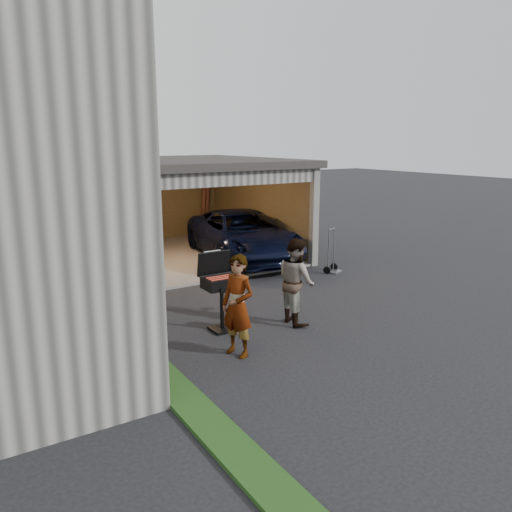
# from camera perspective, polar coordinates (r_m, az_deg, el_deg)

# --- Properties ---
(ground) EXTENTS (80.00, 80.00, 0.00)m
(ground) POSITION_cam_1_polar(r_m,az_deg,el_deg) (9.16, 1.24, -8.88)
(ground) COLOR black
(ground) RESTS_ON ground
(groundcover_strip) EXTENTS (0.50, 8.00, 0.06)m
(groundcover_strip) POSITION_cam_1_polar(r_m,az_deg,el_deg) (7.38, -9.46, -14.50)
(groundcover_strip) COLOR #193814
(groundcover_strip) RESTS_ON ground
(garage) EXTENTS (6.80, 6.30, 2.90)m
(garage) POSITION_cam_1_polar(r_m,az_deg,el_deg) (14.99, -10.79, 6.90)
(garage) COLOR #605E59
(garage) RESTS_ON ground
(minivan) EXTENTS (3.13, 5.26, 1.37)m
(minivan) POSITION_cam_1_polar(r_m,az_deg,el_deg) (14.54, -1.50, 2.23)
(minivan) COLOR black
(minivan) RESTS_ON ground
(woman) EXTENTS (0.58, 0.71, 1.68)m
(woman) POSITION_cam_1_polar(r_m,az_deg,el_deg) (8.03, -2.10, -5.72)
(woman) COLOR #A0AFC9
(woman) RESTS_ON ground
(man) EXTENTS (0.72, 0.88, 1.65)m
(man) POSITION_cam_1_polar(r_m,az_deg,el_deg) (9.49, 4.60, -2.86)
(man) COLOR #4C221D
(man) RESTS_ON ground
(bbq_grill) EXTENTS (0.65, 0.57, 1.44)m
(bbq_grill) POSITION_cam_1_polar(r_m,az_deg,el_deg) (9.09, -4.07, -3.35)
(bbq_grill) COLOR black
(bbq_grill) RESTS_ON ground
(propane_tank) EXTENTS (0.33, 0.33, 0.43)m
(propane_tank) POSITION_cam_1_polar(r_m,az_deg,el_deg) (9.30, -2.42, -7.10)
(propane_tank) COLOR #B2B1AD
(propane_tank) RESTS_ON ground
(plywood_panel) EXTENTS (0.21, 0.76, 0.84)m
(plywood_panel) POSITION_cam_1_polar(r_m,az_deg,el_deg) (8.33, -13.74, -8.46)
(plywood_panel) COLOR brown
(plywood_panel) RESTS_ON ground
(hand_truck) EXTENTS (0.54, 0.50, 1.19)m
(hand_truck) POSITION_cam_1_polar(r_m,az_deg,el_deg) (13.38, 8.74, -0.90)
(hand_truck) COLOR slate
(hand_truck) RESTS_ON ground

